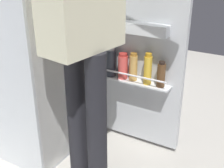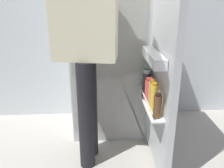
% 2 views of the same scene
% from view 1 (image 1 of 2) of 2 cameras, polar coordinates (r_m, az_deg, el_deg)
% --- Properties ---
extents(ground_plane, '(5.53, 5.53, 0.00)m').
position_cam_1_polar(ground_plane, '(2.18, -1.59, -14.38)').
color(ground_plane, '#B7B2A8').
extents(refrigerator, '(0.73, 1.23, 1.71)m').
position_cam_1_polar(refrigerator, '(2.09, -13.09, 9.55)').
color(refrigerator, silver).
rests_on(refrigerator, ground_plane).
extents(person, '(0.57, 0.82, 1.74)m').
position_cam_1_polar(person, '(1.59, -5.36, 13.04)').
color(person, black).
rests_on(person, ground_plane).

